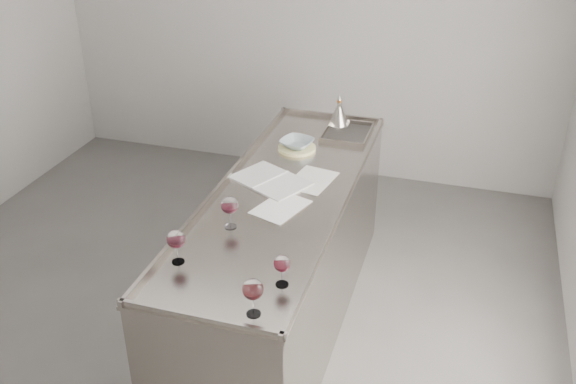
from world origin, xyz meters
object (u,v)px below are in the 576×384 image
(counter, at_px, (284,258))
(wine_glass_small, at_px, (282,265))
(ceramic_bowl, at_px, (297,143))
(wine_glass_middle, at_px, (230,206))
(wine_glass_right, at_px, (253,290))
(wine_glass_left, at_px, (176,240))
(notebook, at_px, (270,180))
(wine_funnel, at_px, (339,115))

(counter, height_order, wine_glass_small, wine_glass_small)
(counter, height_order, ceramic_bowl, ceramic_bowl)
(wine_glass_middle, relative_size, ceramic_bowl, 0.87)
(wine_glass_middle, xyz_separation_m, wine_glass_right, (0.35, -0.63, -0.00))
(wine_glass_left, relative_size, wine_glass_middle, 0.97)
(counter, relative_size, wine_glass_middle, 13.45)
(wine_glass_middle, height_order, wine_glass_small, wine_glass_middle)
(wine_glass_small, distance_m, notebook, 1.02)
(wine_glass_middle, bearing_deg, wine_funnel, 81.53)
(counter, bearing_deg, wine_glass_small, -73.04)
(counter, distance_m, wine_funnel, 1.21)
(notebook, bearing_deg, wine_glass_middle, -67.00)
(wine_glass_middle, xyz_separation_m, notebook, (0.04, 0.55, -0.12))
(wine_glass_small, bearing_deg, wine_glass_middle, 135.81)
(counter, relative_size, ceramic_bowl, 11.67)
(wine_funnel, bearing_deg, wine_glass_right, -86.67)
(wine_funnel, bearing_deg, wine_glass_small, -84.65)
(notebook, bearing_deg, wine_glass_small, -41.59)
(ceramic_bowl, bearing_deg, counter, -81.45)
(counter, xyz_separation_m, notebook, (-0.11, 0.10, 0.47))
(notebook, distance_m, ceramic_bowl, 0.48)
(wine_glass_right, xyz_separation_m, wine_glass_small, (0.05, 0.23, -0.02))
(wine_glass_right, height_order, ceramic_bowl, wine_glass_right)
(wine_glass_right, distance_m, notebook, 1.23)
(wine_glass_left, height_order, ceramic_bowl, wine_glass_left)
(counter, relative_size, wine_funnel, 10.77)
(counter, height_order, wine_glass_middle, wine_glass_middle)
(notebook, xyz_separation_m, wine_funnel, (0.19, 0.98, 0.06))
(wine_glass_left, distance_m, wine_glass_right, 0.55)
(counter, bearing_deg, wine_glass_left, -108.55)
(notebook, bearing_deg, wine_glass_right, -47.99)
(wine_glass_left, bearing_deg, wine_glass_right, -28.57)
(wine_glass_middle, height_order, notebook, wine_glass_middle)
(notebook, xyz_separation_m, ceramic_bowl, (0.02, 0.48, 0.04))
(wine_glass_middle, relative_size, notebook, 0.34)
(counter, distance_m, wine_glass_right, 1.25)
(wine_glass_middle, height_order, wine_glass_right, same)
(wine_glass_left, bearing_deg, counter, 71.45)
(counter, xyz_separation_m, wine_funnel, (0.08, 1.08, 0.54))
(counter, height_order, wine_glass_right, wine_glass_right)
(ceramic_bowl, height_order, wine_funnel, wine_funnel)
(wine_glass_middle, distance_m, wine_glass_right, 0.72)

